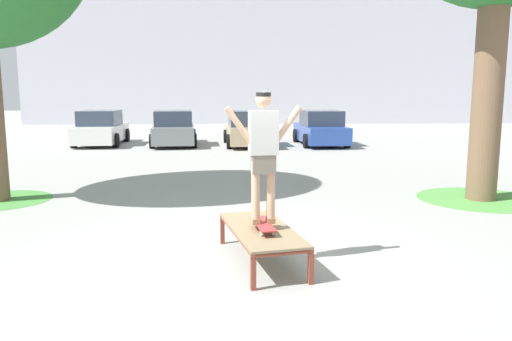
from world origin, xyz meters
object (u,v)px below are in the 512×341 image
object	(u,v)px
skater	(263,149)
skateboard	(263,224)
car_blue	(321,129)
car_tan	(247,130)
skate_box	(261,231)
car_grey	(174,129)
car_white	(101,129)

from	to	relation	value
skater	skateboard	bearing A→B (deg)	-82.43
car_blue	car_tan	bearing A→B (deg)	-178.13
skateboard	skater	world-z (taller)	skater
car_tan	car_blue	xyz separation A→B (m)	(3.19, 0.10, 0.00)
skate_box	skater	bearing A→B (deg)	-77.76
skateboard	car_grey	xyz separation A→B (m)	(-2.95, 15.35, 0.15)
car_blue	skater	bearing A→B (deg)	-102.78
car_grey	skater	bearing A→B (deg)	-79.11
car_grey	car_tan	world-z (taller)	same
skate_box	skateboard	size ratio (longest dim) A/B	2.46
skateboard	car_white	bearing A→B (deg)	111.45
car_white	car_tan	size ratio (longest dim) A/B	0.99
skate_box	car_grey	xyz separation A→B (m)	(-2.93, 15.26, 0.28)
car_white	car_blue	xyz separation A→B (m)	(9.58, -0.52, 0.00)
car_tan	skateboard	bearing A→B (deg)	-90.91
skateboard	skate_box	bearing A→B (deg)	102.15
skate_box	car_white	size ratio (longest dim) A/B	0.47
skateboard	car_tan	distance (m)	15.03
skater	car_grey	bearing A→B (deg)	100.89
car_grey	car_tan	distance (m)	3.21
car_white	skater	bearing A→B (deg)	-68.55
skate_box	skateboard	distance (m)	0.15
car_tan	car_white	bearing A→B (deg)	174.44
skate_box	car_white	bearing A→B (deg)	111.50
car_tan	car_blue	size ratio (longest dim) A/B	1.01
skater	skate_box	bearing A→B (deg)	102.24
car_white	skate_box	bearing A→B (deg)	-68.50
car_grey	car_white	bearing A→B (deg)	174.69
skater	car_tan	size ratio (longest dim) A/B	0.39
skate_box	car_white	xyz separation A→B (m)	(-6.13, 15.56, 0.28)
skate_box	car_white	distance (m)	16.73
skateboard	skater	size ratio (longest dim) A/B	0.48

